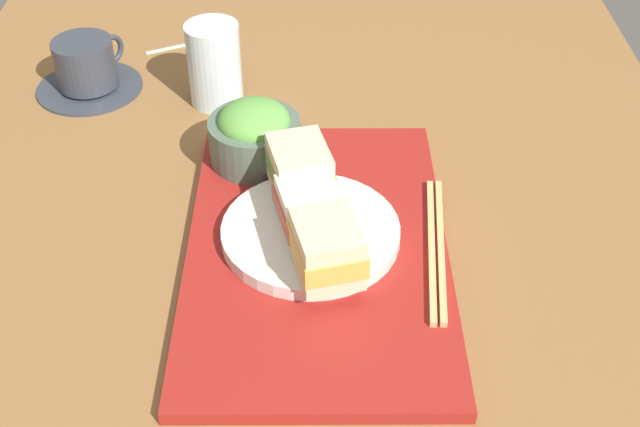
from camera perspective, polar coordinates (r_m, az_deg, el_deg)
name	(u,v)px	position (r cm, az deg, el deg)	size (l,w,h in cm)	color
ground_plane	(299,271)	(92.27, -1.42, -3.90)	(140.00, 100.00, 3.00)	brown
serving_tray	(317,249)	(91.41, -0.19, -2.46)	(44.98, 28.18, 1.53)	maroon
sandwich_plate	(311,232)	(91.17, -0.64, -1.30)	(19.54, 19.54, 1.56)	silver
sandwich_near	(327,248)	(83.61, 0.48, -2.39)	(9.45, 8.29, 5.98)	beige
sandwich_middle	(310,210)	(89.08, -0.66, 0.27)	(9.66, 8.52, 4.92)	#EFE5C1
sandwich_far	(296,168)	(94.16, -1.68, 3.09)	(9.60, 8.27, 5.81)	beige
salad_bowl	(255,134)	(101.50, -4.48, 5.44)	(11.13, 11.13, 7.80)	#4C6051
chopsticks_pair	(436,246)	(91.07, 7.90, -2.17)	(22.73, 3.72, 0.70)	tan
coffee_cup	(87,68)	(122.74, -15.61, 9.51)	(14.79, 14.79, 7.45)	#333842
drinking_glass	(214,64)	(115.15, -7.20, 10.05)	(7.22, 7.22, 11.46)	silver
teaspoon	(188,43)	(132.46, -9.01, 11.40)	(4.99, 8.88, 0.80)	silver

